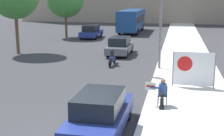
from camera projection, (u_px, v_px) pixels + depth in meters
name	position (u px, v px, depth m)	size (l,w,h in m)	color
ground_plane	(82.00, 134.00, 11.16)	(160.00, 160.00, 0.00)	#38383A
sidewalk_curb	(186.00, 58.00, 24.67)	(4.09, 90.00, 0.13)	beige
seated_protester	(162.00, 92.00, 13.58)	(0.96, 0.77, 1.20)	#474C56
jogger_on_sidewalk	(196.00, 69.00, 16.71)	(0.34, 0.34, 1.81)	black
protest_banner	(193.00, 69.00, 16.30)	(2.18, 0.06, 1.89)	slate
traffic_light_pole	(146.00, 11.00, 19.89)	(2.80, 2.57, 5.63)	slate
parked_car_curbside	(100.00, 113.00, 11.13)	(1.76, 4.36, 1.53)	navy
car_on_road_nearest	(120.00, 46.00, 26.49)	(1.75, 4.48, 1.52)	#565B60
car_on_road_midblock	(91.00, 32.00, 37.26)	(1.89, 4.33, 1.54)	navy
city_bus_on_road	(132.00, 20.00, 43.23)	(2.61, 10.03, 3.09)	navy
motorcycle_on_road	(112.00, 58.00, 22.41)	(0.28, 2.08, 1.18)	navy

